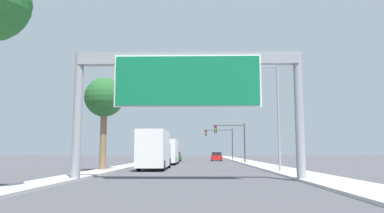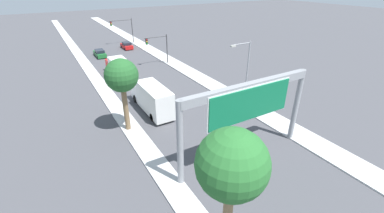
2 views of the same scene
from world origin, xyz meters
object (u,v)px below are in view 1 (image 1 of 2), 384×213
(sign_gantry, at_px, (188,82))
(street_lamp_right, at_px, (274,108))
(truck_box_primary, at_px, (155,150))
(traffic_light_near_intersection, at_px, (234,136))
(truck_box_secondary, at_px, (168,152))
(palm_tree_background, at_px, (104,99))
(traffic_light_mid_block, at_px, (223,138))
(car_near_center, at_px, (176,157))
(car_far_center, at_px, (216,157))

(sign_gantry, xyz_separation_m, street_lamp_right, (6.48, 7.86, -0.63))
(truck_box_primary, height_order, traffic_light_near_intersection, traffic_light_near_intersection)
(truck_box_secondary, height_order, palm_tree_background, palm_tree_background)
(traffic_light_mid_block, bearing_deg, truck_box_primary, -102.78)
(sign_gantry, xyz_separation_m, traffic_light_near_intersection, (5.27, 30.13, -1.93))
(car_near_center, bearing_deg, car_far_center, 28.35)
(truck_box_primary, distance_m, street_lamp_right, 11.75)
(street_lamp_right, bearing_deg, truck_box_secondary, 117.64)
(traffic_light_near_intersection, bearing_deg, sign_gantry, -99.92)
(sign_gantry, distance_m, traffic_light_near_intersection, 30.64)
(traffic_light_near_intersection, bearing_deg, traffic_light_mid_block, 91.05)
(truck_box_secondary, distance_m, palm_tree_background, 17.75)
(traffic_light_near_intersection, bearing_deg, truck_box_primary, -117.24)
(traffic_light_mid_block, distance_m, street_lamp_right, 42.31)
(palm_tree_background, bearing_deg, car_near_center, 82.60)
(car_near_center, xyz_separation_m, street_lamp_right, (9.98, -33.73, 4.37))
(car_near_center, relative_size, traffic_light_near_intersection, 0.83)
(truck_box_primary, xyz_separation_m, traffic_light_mid_block, (8.40, 37.03, 2.37))
(car_near_center, xyz_separation_m, truck_box_secondary, (0.00, -14.66, 0.90))
(truck_box_secondary, bearing_deg, truck_box_primary, -90.00)
(traffic_light_mid_block, height_order, street_lamp_right, street_lamp_right)
(car_near_center, xyz_separation_m, palm_tree_background, (-4.07, -31.32, 5.46))
(car_far_center, relative_size, palm_tree_background, 0.53)
(traffic_light_mid_block, height_order, palm_tree_background, palm_tree_background)
(sign_gantry, bearing_deg, palm_tree_background, 126.41)
(car_far_center, relative_size, traffic_light_near_intersection, 0.77)
(car_near_center, distance_m, palm_tree_background, 32.05)
(car_far_center, distance_m, truck_box_primary, 33.03)
(truck_box_secondary, bearing_deg, street_lamp_right, -62.36)
(truck_box_primary, bearing_deg, palm_tree_background, -145.11)
(truck_box_primary, bearing_deg, car_far_center, 77.76)
(truck_box_primary, bearing_deg, sign_gantry, -75.04)
(truck_box_secondary, bearing_deg, traffic_light_mid_block, 70.09)
(car_far_center, distance_m, traffic_light_mid_block, 6.04)
(car_far_center, bearing_deg, truck_box_secondary, -110.79)
(sign_gantry, height_order, traffic_light_mid_block, sign_gantry)
(car_far_center, height_order, truck_box_secondary, truck_box_secondary)
(car_near_center, height_order, palm_tree_background, palm_tree_background)
(truck_box_secondary, xyz_separation_m, street_lamp_right, (9.98, -19.07, 3.47))
(car_near_center, bearing_deg, palm_tree_background, -97.40)
(sign_gantry, relative_size, car_far_center, 3.14)
(truck_box_secondary, bearing_deg, palm_tree_background, -103.72)
(truck_box_secondary, bearing_deg, traffic_light_near_intersection, 20.05)
(car_near_center, distance_m, traffic_light_near_intersection, 14.75)
(palm_tree_background, bearing_deg, truck_box_secondary, 76.28)
(truck_box_secondary, xyz_separation_m, palm_tree_background, (-4.07, -16.67, 4.56))
(car_near_center, bearing_deg, street_lamp_right, -73.51)
(palm_tree_background, bearing_deg, traffic_light_mid_block, 72.63)
(car_far_center, bearing_deg, palm_tree_background, -107.50)
(traffic_light_mid_block, bearing_deg, truck_box_secondary, -109.91)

